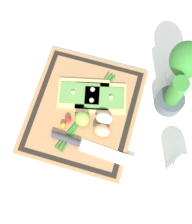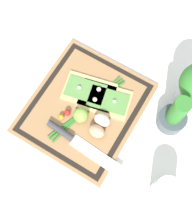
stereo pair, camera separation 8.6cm
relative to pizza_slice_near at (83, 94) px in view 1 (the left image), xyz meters
name	(u,v)px [view 1 (the left image)]	position (x,y,z in m)	size (l,w,h in m)	color
ground_plane	(83,112)	(0.06, 0.02, -0.02)	(6.00, 6.00, 0.00)	white
cutting_board	(83,111)	(0.06, 0.02, -0.01)	(0.42, 0.37, 0.02)	#997047
pizza_slice_near	(83,94)	(0.00, 0.00, 0.00)	(0.15, 0.20, 0.02)	tan
pizza_slice_far	(101,98)	(0.00, 0.07, 0.00)	(0.15, 0.20, 0.02)	tan
knife	(79,144)	(0.18, 0.04, 0.00)	(0.05, 0.29, 0.02)	silver
egg_brown	(102,130)	(0.11, 0.10, 0.02)	(0.04, 0.06, 0.04)	tan
egg_pink	(104,118)	(0.07, 0.10, 0.02)	(0.04, 0.06, 0.04)	beige
lime	(82,119)	(0.09, 0.03, 0.02)	(0.05, 0.05, 0.05)	#7FB742
cherry_tomato_red	(68,119)	(0.11, -0.02, 0.01)	(0.02, 0.02, 0.02)	red
cherry_tomato_yellow	(63,125)	(0.13, -0.03, 0.00)	(0.02, 0.02, 0.02)	orange
scallion_bunch	(87,110)	(0.05, 0.03, 0.00)	(0.33, 0.13, 0.01)	#2D7528
herb_pot	(172,98)	(-0.05, 0.30, 0.04)	(0.10, 0.10, 0.19)	#3D474C
sauce_jar	(182,170)	(0.17, 0.38, 0.02)	(0.08, 0.08, 0.11)	silver
herb_glass	(184,63)	(-0.16, 0.31, 0.09)	(0.13, 0.11, 0.20)	silver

